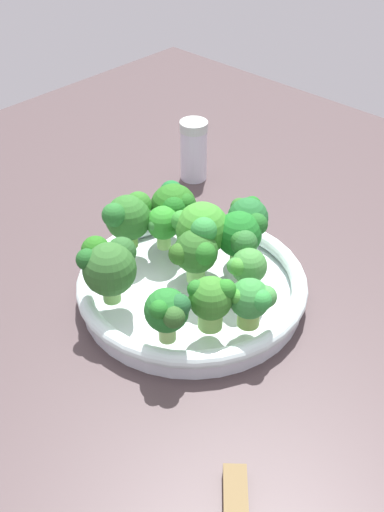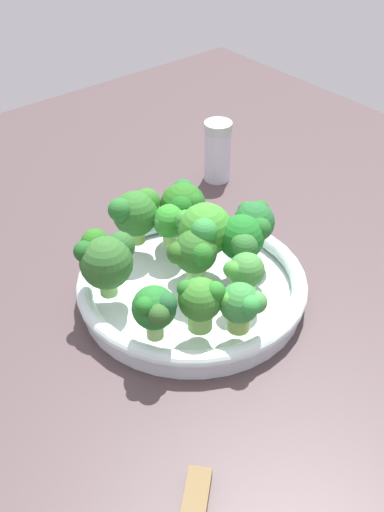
{
  "view_description": "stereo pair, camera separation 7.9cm",
  "coord_description": "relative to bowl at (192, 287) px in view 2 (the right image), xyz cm",
  "views": [
    {
      "loc": [
        42.73,
        42.54,
        54.32
      ],
      "look_at": [
        -3.25,
        -0.83,
        6.62
      ],
      "focal_mm": 46.97,
      "sensor_mm": 36.0,
      "label": 1
    },
    {
      "loc": [
        36.95,
        47.94,
        54.32
      ],
      "look_at": [
        -3.25,
        -0.83,
        6.62
      ],
      "focal_mm": 46.97,
      "sensor_mm": 36.0,
      "label": 2
    }
  ],
  "objects": [
    {
      "name": "broccoli_floret_6",
      "position": [
        9.81,
        5.82,
        5.93
      ],
      "size": [
        4.86,
        5.38,
        6.48
      ],
      "color": "#9BCD6D",
      "rests_on": "bowl"
    },
    {
      "name": "broccoli_floret_2",
      "position": [
        9.31,
        -4.1,
        6.47
      ],
      "size": [
        7.16,
        7.23,
        7.56
      ],
      "color": "#7EBF5B",
      "rests_on": "bowl"
    },
    {
      "name": "broccoli_floret_8",
      "position": [
        0.89,
        -10.1,
        6.21
      ],
      "size": [
        7.54,
        5.78,
        7.35
      ],
      "color": "#94CC57",
      "rests_on": "bowl"
    },
    {
      "name": "broccoli_floret_9",
      "position": [
        -5.42,
        -8.31,
        5.63
      ],
      "size": [
        6.15,
        6.56,
        6.71
      ],
      "color": "#8BBD5B",
      "rests_on": "bowl"
    },
    {
      "name": "ground_plane",
      "position": [
        3.25,
        0.83,
        -3.1
      ],
      "size": [
        130.0,
        130.0,
        2.5
      ],
      "primitive_type": "cube",
      "color": "#443738"
    },
    {
      "name": "broccoli_floret_0",
      "position": [
        -1.89,
        -6.73,
        5.32
      ],
      "size": [
        4.72,
        4.29,
        5.84
      ],
      "color": "#94CB66",
      "rests_on": "bowl"
    },
    {
      "name": "broccoli_floret_3",
      "position": [
        -2.82,
        -1.15,
        6.68
      ],
      "size": [
        6.76,
        6.81,
        8.11
      ],
      "color": "#8FC461",
      "rests_on": "bowl"
    },
    {
      "name": "broccoli_floret_5",
      "position": [
        1.86,
        10.63,
        5.34
      ],
      "size": [
        4.61,
        4.99,
        5.93
      ],
      "color": "#89B950",
      "rests_on": "bowl"
    },
    {
      "name": "broccoli_floret_11",
      "position": [
        5.04,
        7.56,
        5.62
      ],
      "size": [
        4.83,
        4.83,
        6.45
      ],
      "color": "#87C158",
      "rests_on": "bowl"
    },
    {
      "name": "broccoli_floret_4",
      "position": [
        -5.56,
        2.79,
        6.23
      ],
      "size": [
        6.41,
        6.32,
        7.23
      ],
      "color": "#7FBA5C",
      "rests_on": "bowl"
    },
    {
      "name": "pepper_shaker",
      "position": [
        -21.68,
        -20.09,
        3.07
      ],
      "size": [
        4.32,
        4.32,
        9.72
      ],
      "color": "silver",
      "rests_on": "ground_plane"
    },
    {
      "name": "bowl",
      "position": [
        0.0,
        0.0,
        0.0
      ],
      "size": [
        28.18,
        28.18,
        3.62
      ],
      "color": "silver",
      "rests_on": "ground_plane"
    },
    {
      "name": "broccoli_floret_1",
      "position": [
        -2.56,
        6.28,
        5.01
      ],
      "size": [
        4.73,
        4.25,
        5.49
      ],
      "color": "#87B64F",
      "rests_on": "bowl"
    },
    {
      "name": "broccoli_floret_10",
      "position": [
        -9.39,
        0.97,
        6.02
      ],
      "size": [
        5.3,
        5.67,
        6.85
      ],
      "color": "#A3CB6E",
      "rests_on": "bowl"
    },
    {
      "name": "broccoli_floret_7",
      "position": [
        0.45,
        1.03,
        5.92
      ],
      "size": [
        5.93,
        5.56,
        6.83
      ],
      "color": "#84C15F",
      "rests_on": "bowl"
    }
  ]
}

